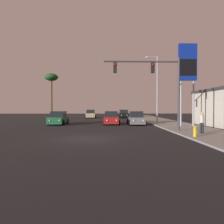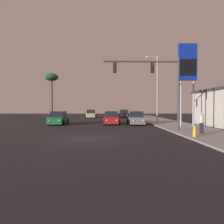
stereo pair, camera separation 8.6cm
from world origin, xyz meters
name	(u,v)px [view 1 (the left image)]	position (x,y,z in m)	size (l,w,h in m)	color
ground_plane	(88,139)	(0.00, 0.00, 0.00)	(120.00, 120.00, 0.00)	black
sidewalk_right	(177,125)	(9.50, 10.00, 0.06)	(5.00, 60.00, 0.12)	gray
car_tan	(91,114)	(-1.92, 29.41, 0.76)	(2.04, 4.34, 1.68)	tan
car_black	(123,114)	(4.81, 29.55, 0.76)	(2.04, 4.34, 1.68)	black
car_grey	(136,119)	(5.02, 12.00, 0.76)	(2.04, 4.34, 1.68)	slate
car_green	(58,118)	(-4.75, 12.43, 0.76)	(2.04, 4.34, 1.68)	#195933
car_red	(111,118)	(1.94, 12.66, 0.76)	(2.04, 4.34, 1.68)	maroon
traffic_light_mast	(158,79)	(5.84, 4.05, 4.70)	(6.77, 0.36, 6.50)	#38383D
street_lamp	(156,86)	(8.05, 14.18, 5.12)	(1.74, 0.24, 9.00)	#99999E
gas_station_sign	(187,67)	(10.19, 8.55, 6.62)	(2.00, 0.42, 9.00)	#99999E
fire_hydrant	(195,131)	(7.52, -0.11, 0.49)	(0.24, 0.34, 0.76)	gold
pedestrian_on_sidewalk	(202,122)	(8.78, 1.65, 1.03)	(0.34, 0.32, 1.67)	#23232D
palm_tree_mid	(51,80)	(-8.52, 24.00, 7.11)	(2.40, 2.40, 8.21)	brown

